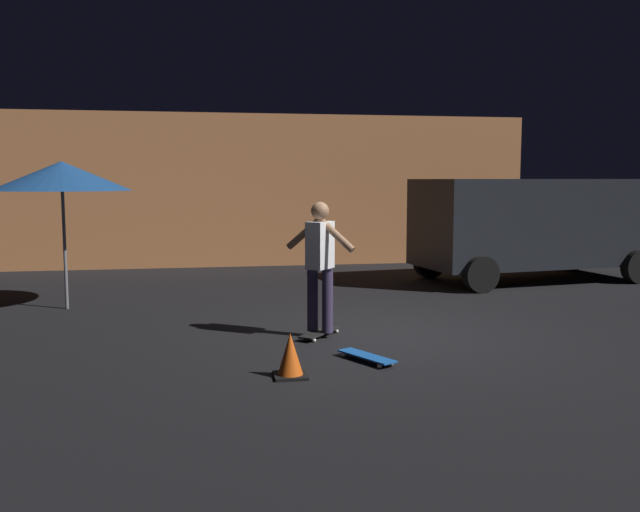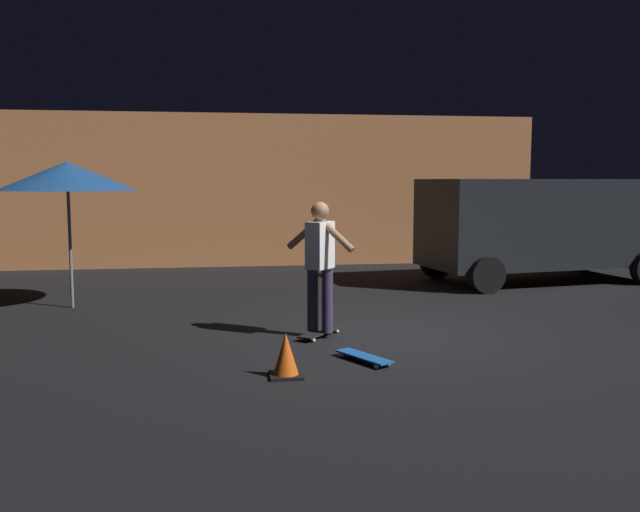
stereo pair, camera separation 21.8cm
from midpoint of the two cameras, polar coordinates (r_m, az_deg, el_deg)
The scene contains 8 objects.
ground_plane at distance 9.14m, azimuth 6.04°, elevation -6.42°, with size 28.00×28.00×0.00m, color black.
low_building at distance 17.55m, azimuth -4.71°, elevation 5.51°, with size 13.11×3.05×3.53m.
parked_van at distance 14.31m, azimuth 18.26°, elevation 2.60°, with size 4.83×2.78×2.03m.
patio_umbrella at distance 11.38m, azimuth -19.72°, elevation 6.26°, with size 2.10×2.10×2.30m.
skateboard_ridden at distance 8.90m, azimuth 0.71°, elevation -6.38°, with size 0.65×0.73×0.07m.
skateboard_spare at distance 7.74m, azimuth 4.49°, elevation -8.35°, with size 0.55×0.78×0.07m.
skater at distance 8.73m, azimuth 0.71°, elevation -0.09°, with size 0.82×0.69×1.67m.
traffic_cone at distance 7.11m, azimuth -1.97°, elevation -8.36°, with size 0.34×0.34×0.46m.
Camera 2 is at (-2.15, -8.65, 2.02)m, focal length 38.54 mm.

